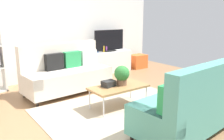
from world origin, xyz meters
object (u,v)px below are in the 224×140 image
object	(u,v)px
table_book_0	(109,85)
vase_0	(91,50)
storage_trunk	(138,61)
potted_plant	(122,75)
couch_green	(193,104)
coffee_table	(119,88)
tv_console	(109,62)
tv	(109,41)
couch_beige	(66,73)
vase_1	(97,49)
bottle_0	(104,49)
bottle_1	(106,49)

from	to	relation	value
table_book_0	vase_0	distance (m)	2.61
storage_trunk	potted_plant	xyz separation A→B (m)	(-2.49, -2.28, 0.40)
couch_green	coffee_table	bearing A→B (deg)	97.01
tv_console	tv	size ratio (longest dim) A/B	1.40
table_book_0	vase_0	world-z (taller)	vase_0
couch_green	potted_plant	xyz separation A→B (m)	(-0.20, 1.45, 0.18)
couch_beige	potted_plant	distance (m)	1.49
potted_plant	couch_green	bearing A→B (deg)	-82.18
tv_console	vase_1	xyz separation A→B (m)	(-0.40, 0.05, 0.41)
potted_plant	bottle_0	world-z (taller)	bottle_0
potted_plant	tv_console	bearing A→B (deg)	59.75
vase_0	vase_1	size ratio (longest dim) A/B	0.90
table_book_0	tv_console	bearing A→B (deg)	54.55
tv	table_book_0	bearing A→B (deg)	-125.68
storage_trunk	vase_1	bearing A→B (deg)	174.30
potted_plant	vase_0	distance (m)	2.57
table_book_0	couch_beige	bearing A→B (deg)	99.81
couch_green	vase_1	size ratio (longest dim) A/B	11.18
bottle_0	vase_1	bearing A→B (deg)	154.96
coffee_table	tv_console	xyz separation A→B (m)	(1.48, 2.41, -0.07)
couch_green	vase_0	bearing A→B (deg)	76.43
coffee_table	vase_1	size ratio (longest dim) A/B	6.27
couch_beige	couch_green	bearing A→B (deg)	99.60
coffee_table	vase_1	distance (m)	2.71
tv_console	bottle_1	xyz separation A→B (m)	(-0.12, -0.04, 0.40)
couch_beige	vase_0	world-z (taller)	couch_beige
vase_0	vase_1	world-z (taller)	vase_1
couch_green	table_book_0	distance (m)	1.58
tv	potted_plant	world-z (taller)	tv
coffee_table	tv_console	distance (m)	2.83
bottle_0	potted_plant	bearing A→B (deg)	-116.72
bottle_1	bottle_0	bearing A→B (deg)	180.00
tv_console	couch_green	bearing A→B (deg)	-107.28
couch_green	coffee_table	world-z (taller)	couch_green
tv	tv_console	bearing A→B (deg)	90.00
vase_1	bottle_1	distance (m)	0.30
couch_beige	bottle_1	distance (m)	2.01
vase_1	potted_plant	bearing A→B (deg)	-112.08
couch_beige	bottle_0	world-z (taller)	couch_beige
storage_trunk	vase_0	xyz separation A→B (m)	(-1.68, 0.15, 0.50)
couch_beige	tv	world-z (taller)	tv
tv_console	storage_trunk	bearing A→B (deg)	-5.19
storage_trunk	bottle_0	bearing A→B (deg)	177.38
couch_beige	coffee_table	world-z (taller)	couch_beige
tv	table_book_0	xyz separation A→B (m)	(-1.65, -2.29, -0.51)
potted_plant	bottle_1	bearing A→B (deg)	61.53
tv_console	storage_trunk	xyz separation A→B (m)	(1.10, -0.10, -0.10)
tv_console	bottle_0	size ratio (longest dim) A/B	7.59
couch_beige	tv_console	distance (m)	2.12
vase_0	bottle_1	world-z (taller)	bottle_1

